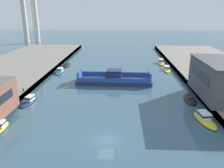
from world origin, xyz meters
The scene contains 16 objects.
ground_plane centered at (0.00, 0.00, 0.00)m, with size 400.00×400.00×0.00m, color #385666.
chain_ferry centered at (0.29, 28.76, 1.11)m, with size 20.49×7.21×3.66m.
moored_boat_near_left centered at (17.34, 7.13, 0.61)m, with size 3.39×7.44×1.62m.
moored_boat_near_right centered at (-17.44, 47.68, 0.31)m, with size 1.98×6.88×1.10m.
moored_boat_mid_left centered at (17.38, 43.23, 0.52)m, with size 3.13×7.57×1.37m.
moored_boat_mid_right centered at (17.03, 53.32, 0.60)m, with size 2.82×7.99×1.59m.
moored_boat_far_left centered at (17.50, 16.88, 0.26)m, with size 2.77×6.81×0.99m.
moored_boat_far_right centered at (-17.70, 2.40, 0.54)m, with size 1.55×4.92×1.45m.
moored_boat_upstream_a centered at (-17.45, 38.43, 0.55)m, with size 2.55×6.41×1.47m.
moored_boat_upstream_b centered at (-17.49, 13.95, 0.57)m, with size 2.54×6.43×1.53m.
bollard_left_aft centered at (-20.42, 11.22, 1.61)m, with size 0.32×0.32×0.71m.
bollard_right_aft centered at (20.42, 11.67, 1.61)m, with size 0.32×0.32×0.71m.
bollard_left_far centered at (-20.42, 17.89, 1.61)m, with size 0.32×0.32×0.71m.
bollard_right_far centered at (20.42, 18.56, 1.61)m, with size 0.32×0.32×0.71m.
smokestack_distant_a centered at (-54.46, 102.28, 16.72)m, with size 2.98×2.98×31.41m.
smokestack_distant_b centered at (-50.52, 108.78, 21.00)m, with size 3.55×3.55×39.90m.
Camera 1 is at (2.31, -29.77, 19.05)m, focal length 35.78 mm.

